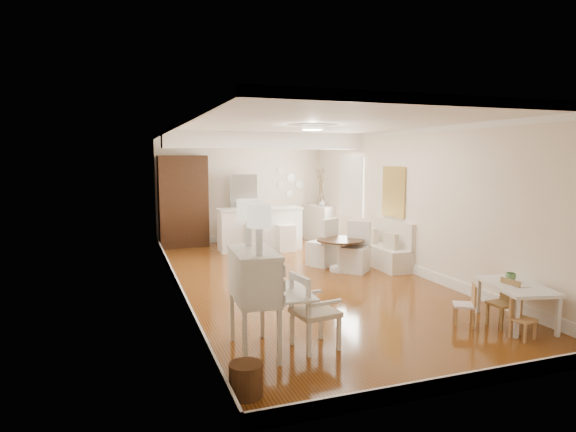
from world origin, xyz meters
TOP-DOWN VIEW (x-y plane):
  - room at (0.04, 0.32)m, footprint 9.00×9.04m
  - secretary_bureau at (-1.70, -2.92)m, footprint 1.00×1.02m
  - gustavian_armchair at (-0.98, -3.02)m, footprint 0.59×0.59m
  - wicker_basket at (-2.05, -3.89)m, footprint 0.42×0.42m
  - kids_table at (1.90, -3.16)m, footprint 0.91×1.23m
  - kids_chair_a at (1.66, -3.17)m, footprint 0.33×0.33m
  - kids_chair_b at (1.21, -2.97)m, footprint 0.38×0.38m
  - kids_chair_c at (1.56, -3.63)m, footprint 0.30×0.30m
  - banquette at (1.99, 0.50)m, footprint 0.52×1.60m
  - dining_table at (0.99, 0.42)m, footprint 1.01×1.01m
  - slip_chair_near at (1.24, 0.26)m, footprint 0.68×0.68m
  - slip_chair_far at (0.84, 0.99)m, footprint 0.66×0.67m
  - breakfast_counter at (0.10, 3.10)m, footprint 2.05×0.65m
  - bar_stool_left at (-0.16, 2.80)m, footprint 0.45×0.45m
  - bar_stool_right at (0.63, 2.73)m, footprint 0.41×0.41m
  - pantry_cabinet at (-1.60, 4.18)m, footprint 1.20×0.60m
  - fridge at (0.30, 4.15)m, footprint 0.75×0.65m
  - sideboard at (2.00, 3.77)m, footprint 0.66×1.08m
  - pencil_cup at (1.97, -2.98)m, footprint 0.16×0.16m
  - branch_vase at (2.03, 3.72)m, footprint 0.21×0.21m

SIDE VIEW (x-z plane):
  - wicker_basket at x=-2.05m, z-range 0.00..0.32m
  - kids_chair_c at x=1.56m, z-range 0.00..0.52m
  - kids_table at x=1.90m, z-range 0.00..0.55m
  - kids_chair_b at x=1.21m, z-range 0.00..0.57m
  - kids_chair_a at x=1.66m, z-range 0.00..0.64m
  - dining_table at x=0.99m, z-range 0.00..0.64m
  - gustavian_armchair at x=-0.98m, z-range 0.00..0.91m
  - sideboard at x=2.00m, z-range 0.00..0.96m
  - banquette at x=1.99m, z-range 0.00..0.98m
  - slip_chair_near at x=1.24m, z-range 0.00..0.99m
  - slip_chair_far at x=0.84m, z-range 0.00..1.00m
  - bar_stool_right at x=0.63m, z-range 0.00..1.02m
  - breakfast_counter at x=0.10m, z-range 0.00..1.03m
  - bar_stool_left at x=-0.16m, z-range 0.00..1.10m
  - pencil_cup at x=1.97m, z-range 0.55..0.66m
  - secretary_bureau at x=-1.70m, z-range 0.00..1.21m
  - fridge at x=0.30m, z-range 0.00..1.80m
  - branch_vase at x=2.03m, z-range 0.96..1.14m
  - pantry_cabinet at x=-1.60m, z-range 0.00..2.30m
  - room at x=0.04m, z-range 0.57..3.39m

